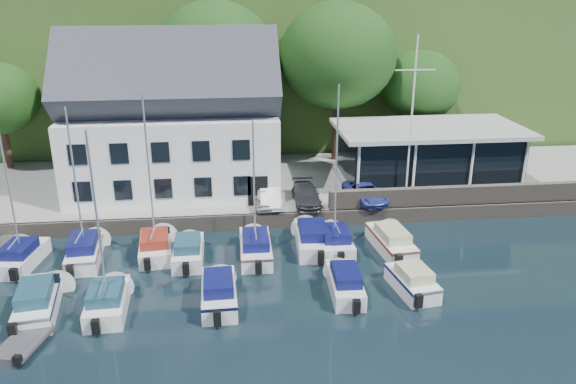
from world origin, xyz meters
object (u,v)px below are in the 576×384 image
(club_pavilion, at_px, (427,154))
(dinghy_1, at_px, (20,345))
(boat_r1_6, at_px, (336,178))
(boat_r2_0, at_px, (38,298))
(boat_r1_0, at_px, (10,194))
(boat_r1_3, at_px, (188,249))
(car_dgrey, at_px, (306,195))
(car_blue, at_px, (366,192))
(boat_r1_5, at_px, (312,235))
(boat_r2_4, at_px, (413,279))
(boat_r1_4, at_px, (254,184))
(car_white, at_px, (270,195))
(boat_r1_1, at_px, (76,185))
(harbor_building, at_px, (173,128))
(flagpole, at_px, (411,121))
(boat_r1_2, at_px, (150,186))
(car_silver, at_px, (264,196))
(boat_r2_1, at_px, (98,228))
(boat_r2_3, at_px, (345,280))
(boat_r1_7, at_px, (391,238))
(boat_r2_2, at_px, (219,289))

(club_pavilion, height_order, dinghy_1, club_pavilion)
(boat_r1_6, relative_size, boat_r2_0, 1.41)
(boat_r1_0, distance_m, boat_r1_3, 9.76)
(car_dgrey, height_order, car_blue, car_blue)
(boat_r1_5, height_order, boat_r2_4, boat_r1_5)
(boat_r1_5, height_order, boat_r2_0, boat_r1_5)
(boat_r1_5, bearing_deg, boat_r1_4, -164.10)
(car_white, xyz_separation_m, car_dgrey, (2.38, -0.13, -0.04))
(boat_r1_6, bearing_deg, boat_r1_1, 178.23)
(boat_r1_4, height_order, boat_r2_0, boat_r1_4)
(car_blue, height_order, boat_r1_1, boat_r1_1)
(harbor_building, height_order, flagpole, flagpole)
(harbor_building, xyz_separation_m, boat_r1_2, (-0.64, -8.51, -1.17))
(car_dgrey, height_order, boat_r2_0, car_dgrey)
(car_silver, distance_m, car_white, 0.41)
(car_white, distance_m, boat_r1_2, 8.72)
(boat_r1_4, height_order, boat_r2_1, boat_r1_4)
(club_pavilion, relative_size, car_dgrey, 3.24)
(flagpole, distance_m, boat_r2_3, 12.96)
(boat_r2_0, bearing_deg, boat_r1_7, 6.18)
(boat_r1_6, bearing_deg, harbor_building, 136.13)
(car_blue, bearing_deg, boat_r2_4, -101.93)
(boat_r2_2, bearing_deg, boat_r1_4, 65.75)
(boat_r1_5, bearing_deg, boat_r1_6, -21.32)
(car_white, distance_m, boat_r2_4, 12.08)
(car_blue, distance_m, dinghy_1, 22.33)
(boat_r1_3, xyz_separation_m, boat_r2_2, (1.74, -4.73, 0.06))
(harbor_building, distance_m, car_blue, 13.78)
(boat_r2_0, distance_m, boat_r2_4, 18.12)
(club_pavilion, xyz_separation_m, boat_r2_0, (-23.45, -13.56, -2.30))
(boat_r1_1, distance_m, boat_r2_4, 18.36)
(car_dgrey, bearing_deg, car_white, 177.04)
(boat_r1_4, bearing_deg, club_pavilion, 34.83)
(car_blue, bearing_deg, boat_r1_7, -99.34)
(boat_r1_4, xyz_separation_m, boat_r1_6, (4.57, 0.22, 0.09))
(car_white, bearing_deg, dinghy_1, -129.23)
(boat_r1_2, distance_m, boat_r1_6, 10.26)
(harbor_building, xyz_separation_m, boat_r2_2, (3.00, -14.16, -4.58))
(car_dgrey, height_order, boat_r1_4, boat_r1_4)
(boat_r2_4, bearing_deg, boat_r1_2, 148.32)
(boat_r1_6, xyz_separation_m, boat_r2_2, (-6.60, -5.05, -3.72))
(boat_r1_7, height_order, boat_r2_4, boat_r1_7)
(club_pavilion, distance_m, boat_r2_0, 27.19)
(boat_r1_3, height_order, boat_r1_4, boat_r1_4)
(club_pavilion, xyz_separation_m, boat_r2_4, (-5.33, -13.60, -2.34))
(boat_r1_3, bearing_deg, boat_r1_2, 154.01)
(car_white, xyz_separation_m, boat_r1_0, (-14.13, -5.19, 2.60))
(harbor_building, bearing_deg, boat_r1_4, -61.64)
(car_blue, xyz_separation_m, boat_r1_6, (-3.06, -5.15, 2.86))
(boat_r1_3, xyz_separation_m, boat_r1_5, (7.13, 0.87, 0.06))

